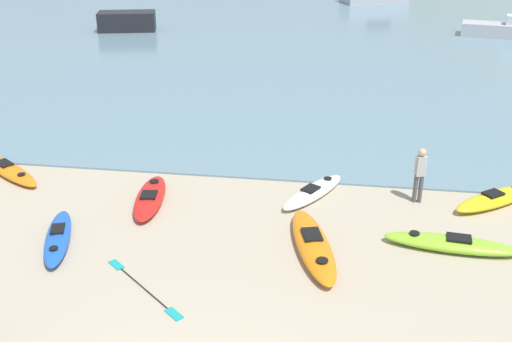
{
  "coord_description": "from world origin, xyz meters",
  "views": [
    {
      "loc": [
        2.01,
        -5.97,
        7.52
      ],
      "look_at": [
        -0.25,
        9.43,
        0.5
      ],
      "focal_mm": 42.0,
      "sensor_mm": 36.0,
      "label": 1
    }
  ],
  "objects_px": {
    "kayak_on_sand_0": "(7,169)",
    "moored_boat_2": "(127,21)",
    "kayak_on_sand_1": "(451,244)",
    "kayak_on_sand_3": "(150,198)",
    "kayak_on_sand_4": "(496,198)",
    "kayak_on_sand_2": "(313,192)",
    "moored_boat_1": "(511,30)",
    "kayak_on_sand_8": "(313,245)",
    "loose_paddle": "(143,288)",
    "person_near_waterline": "(420,172)",
    "kayak_on_sand_5": "(58,237)"
  },
  "relations": [
    {
      "from": "loose_paddle",
      "to": "moored_boat_2",
      "type": "bearing_deg",
      "value": 110.06
    },
    {
      "from": "moored_boat_1",
      "to": "kayak_on_sand_3",
      "type": "bearing_deg",
      "value": -121.81
    },
    {
      "from": "kayak_on_sand_0",
      "to": "moored_boat_1",
      "type": "distance_m",
      "value": 30.07
    },
    {
      "from": "kayak_on_sand_0",
      "to": "kayak_on_sand_2",
      "type": "bearing_deg",
      "value": -1.34
    },
    {
      "from": "kayak_on_sand_3",
      "to": "kayak_on_sand_5",
      "type": "bearing_deg",
      "value": -123.0
    },
    {
      "from": "kayak_on_sand_3",
      "to": "person_near_waterline",
      "type": "xyz_separation_m",
      "value": [
        7.22,
        1.08,
        0.76
      ]
    },
    {
      "from": "kayak_on_sand_0",
      "to": "moored_boat_2",
      "type": "xyz_separation_m",
      "value": [
        -3.75,
        21.38,
        0.51
      ]
    },
    {
      "from": "moored_boat_1",
      "to": "loose_paddle",
      "type": "xyz_separation_m",
      "value": [
        -13.77,
        -27.83,
        -0.51
      ]
    },
    {
      "from": "kayak_on_sand_0",
      "to": "kayak_on_sand_3",
      "type": "relative_size",
      "value": 1.13
    },
    {
      "from": "kayak_on_sand_1",
      "to": "kayak_on_sand_4",
      "type": "xyz_separation_m",
      "value": [
        1.54,
        2.58,
        0.01
      ]
    },
    {
      "from": "moored_boat_2",
      "to": "moored_boat_1",
      "type": "bearing_deg",
      "value": 3.22
    },
    {
      "from": "kayak_on_sand_4",
      "to": "kayak_on_sand_8",
      "type": "distance_m",
      "value": 5.69
    },
    {
      "from": "kayak_on_sand_3",
      "to": "moored_boat_2",
      "type": "relative_size",
      "value": 0.74
    },
    {
      "from": "kayak_on_sand_1",
      "to": "kayak_on_sand_2",
      "type": "distance_m",
      "value": 4.12
    },
    {
      "from": "kayak_on_sand_8",
      "to": "person_near_waterline",
      "type": "distance_m",
      "value": 4.04
    },
    {
      "from": "kayak_on_sand_0",
      "to": "kayak_on_sand_1",
      "type": "xyz_separation_m",
      "value": [
        12.64,
        -2.56,
        0.03
      ]
    },
    {
      "from": "kayak_on_sand_1",
      "to": "moored_boat_2",
      "type": "xyz_separation_m",
      "value": [
        -16.39,
        23.95,
        0.48
      ]
    },
    {
      "from": "kayak_on_sand_0",
      "to": "moored_boat_2",
      "type": "relative_size",
      "value": 0.83
    },
    {
      "from": "kayak_on_sand_0",
      "to": "kayak_on_sand_2",
      "type": "relative_size",
      "value": 1.18
    },
    {
      "from": "kayak_on_sand_0",
      "to": "kayak_on_sand_3",
      "type": "distance_m",
      "value": 5.01
    },
    {
      "from": "kayak_on_sand_4",
      "to": "loose_paddle",
      "type": "bearing_deg",
      "value": -148.04
    },
    {
      "from": "kayak_on_sand_0",
      "to": "kayak_on_sand_2",
      "type": "xyz_separation_m",
      "value": [
        9.25,
        -0.22,
        0.0
      ]
    },
    {
      "from": "kayak_on_sand_0",
      "to": "kayak_on_sand_5",
      "type": "relative_size",
      "value": 1.16
    },
    {
      "from": "kayak_on_sand_2",
      "to": "kayak_on_sand_3",
      "type": "height_order",
      "value": "kayak_on_sand_3"
    },
    {
      "from": "kayak_on_sand_4",
      "to": "person_near_waterline",
      "type": "distance_m",
      "value": 2.23
    },
    {
      "from": "kayak_on_sand_8",
      "to": "loose_paddle",
      "type": "xyz_separation_m",
      "value": [
        -3.48,
        -2.03,
        -0.15
      ]
    },
    {
      "from": "kayak_on_sand_3",
      "to": "moored_boat_1",
      "type": "distance_m",
      "value": 28.17
    },
    {
      "from": "kayak_on_sand_3",
      "to": "kayak_on_sand_4",
      "type": "height_order",
      "value": "kayak_on_sand_4"
    },
    {
      "from": "kayak_on_sand_1",
      "to": "moored_boat_2",
      "type": "relative_size",
      "value": 0.83
    },
    {
      "from": "person_near_waterline",
      "to": "kayak_on_sand_0",
      "type": "bearing_deg",
      "value": 179.3
    },
    {
      "from": "kayak_on_sand_3",
      "to": "moored_boat_1",
      "type": "height_order",
      "value": "moored_boat_1"
    },
    {
      "from": "kayak_on_sand_0",
      "to": "moored_boat_2",
      "type": "distance_m",
      "value": 21.72
    },
    {
      "from": "moored_boat_2",
      "to": "kayak_on_sand_2",
      "type": "bearing_deg",
      "value": -58.96
    },
    {
      "from": "kayak_on_sand_4",
      "to": "loose_paddle",
      "type": "relative_size",
      "value": 1.22
    },
    {
      "from": "moored_boat_1",
      "to": "person_near_waterline",
      "type": "bearing_deg",
      "value": -108.45
    },
    {
      "from": "kayak_on_sand_8",
      "to": "moored_boat_2",
      "type": "xyz_separation_m",
      "value": [
        -13.17,
        24.48,
        0.48
      ]
    },
    {
      "from": "kayak_on_sand_1",
      "to": "loose_paddle",
      "type": "bearing_deg",
      "value": -159.08
    },
    {
      "from": "loose_paddle",
      "to": "kayak_on_sand_2",
      "type": "bearing_deg",
      "value": 55.97
    },
    {
      "from": "kayak_on_sand_1",
      "to": "kayak_on_sand_3",
      "type": "bearing_deg",
      "value": 170.29
    },
    {
      "from": "kayak_on_sand_2",
      "to": "kayak_on_sand_4",
      "type": "relative_size",
      "value": 0.99
    },
    {
      "from": "kayak_on_sand_0",
      "to": "kayak_on_sand_8",
      "type": "bearing_deg",
      "value": -18.19
    },
    {
      "from": "kayak_on_sand_8",
      "to": "moored_boat_1",
      "type": "height_order",
      "value": "moored_boat_1"
    },
    {
      "from": "kayak_on_sand_1",
      "to": "loose_paddle",
      "type": "distance_m",
      "value": 7.18
    },
    {
      "from": "loose_paddle",
      "to": "kayak_on_sand_1",
      "type": "bearing_deg",
      "value": 20.92
    },
    {
      "from": "kayak_on_sand_4",
      "to": "kayak_on_sand_5",
      "type": "xyz_separation_m",
      "value": [
        -10.87,
        -3.63,
        -0.03
      ]
    },
    {
      "from": "kayak_on_sand_2",
      "to": "kayak_on_sand_4",
      "type": "bearing_deg",
      "value": 2.75
    },
    {
      "from": "kayak_on_sand_1",
      "to": "kayak_on_sand_5",
      "type": "height_order",
      "value": "kayak_on_sand_1"
    },
    {
      "from": "kayak_on_sand_1",
      "to": "kayak_on_sand_5",
      "type": "bearing_deg",
      "value": -173.59
    },
    {
      "from": "kayak_on_sand_1",
      "to": "kayak_on_sand_4",
      "type": "distance_m",
      "value": 3.01
    },
    {
      "from": "person_near_waterline",
      "to": "moored_boat_2",
      "type": "distance_m",
      "value": 26.73
    }
  ]
}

